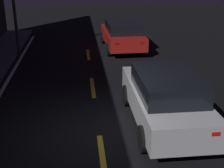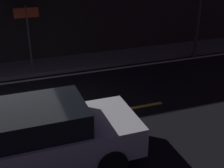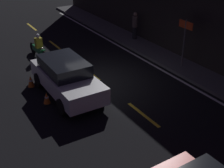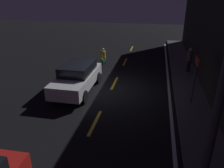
{
  "view_description": "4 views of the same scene",
  "coord_description": "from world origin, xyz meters",
  "views": [
    {
      "loc": [
        -7.22,
        0.45,
        4.27
      ],
      "look_at": [
        0.92,
        -0.44,
        1.11
      ],
      "focal_mm": 50.0,
      "sensor_mm": 36.0,
      "label": 1
    },
    {
      "loc": [
        -0.01,
        -7.72,
        4.65
      ],
      "look_at": [
        2.64,
        -0.48,
        1.15
      ],
      "focal_mm": 50.0,
      "sensor_mm": 36.0,
      "label": 2
    },
    {
      "loc": [
        11.62,
        -6.35,
        6.66
      ],
      "look_at": [
        1.91,
        -0.46,
        0.77
      ],
      "focal_mm": 50.0,
      "sensor_mm": 36.0,
      "label": 3
    },
    {
      "loc": [
        11.23,
        2.33,
        5.27
      ],
      "look_at": [
        1.84,
        0.42,
        1.16
      ],
      "focal_mm": 35.0,
      "sensor_mm": 36.0,
      "label": 4
    }
  ],
  "objects": [
    {
      "name": "sedan_white",
      "position": [
        0.44,
        -1.85,
        0.83
      ],
      "size": [
        4.33,
        1.88,
        1.56
      ],
      "rotation": [
        0.0,
        0.0,
        -0.0
      ],
      "color": "silver",
      "rests_on": "ground"
    },
    {
      "name": "ground_plane",
      "position": [
        0.0,
        0.0,
        0.0
      ],
      "size": [
        56.0,
        56.0,
        0.0
      ],
      "primitive_type": "plane",
      "color": "black"
    },
    {
      "name": "shop_sign",
      "position": [
        0.98,
        4.26,
        1.83
      ],
      "size": [
        0.9,
        0.08,
        2.4
      ],
      "color": "#4C4C51",
      "rests_on": "raised_curb"
    },
    {
      "name": "raised_curb",
      "position": [
        0.0,
        4.33,
        0.07
      ],
      "size": [
        28.0,
        1.61,
        0.14
      ],
      "color": "#4C4C4F",
      "rests_on": "ground"
    },
    {
      "name": "lane_solid_kerb",
      "position": [
        0.0,
        3.27,
        0.0
      ],
      "size": [
        25.2,
        0.14,
        0.01
      ],
      "color": "silver",
      "rests_on": "ground"
    },
    {
      "name": "lane_dash_d",
      "position": [
        3.5,
        0.0,
        0.0
      ],
      "size": [
        2.0,
        0.14,
        0.01
      ],
      "color": "gold",
      "rests_on": "ground"
    }
  ]
}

